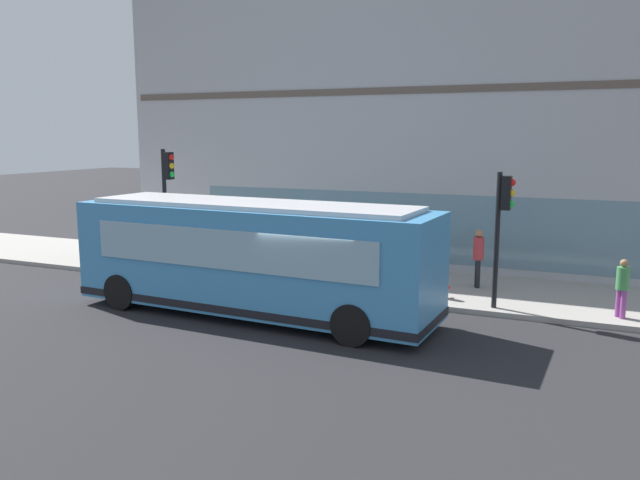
% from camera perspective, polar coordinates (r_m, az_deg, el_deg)
% --- Properties ---
extents(ground, '(120.00, 120.00, 0.00)m').
position_cam_1_polar(ground, '(16.21, 0.31, -7.81)').
color(ground, '#262628').
extents(sidewalk_curb, '(4.61, 40.00, 0.15)m').
position_cam_1_polar(sidewalk_curb, '(20.64, 5.69, -3.86)').
color(sidewalk_curb, '#9E9991').
rests_on(sidewalk_curb, ground).
extents(building_corner, '(6.08, 22.96, 11.47)m').
position_cam_1_polar(building_corner, '(25.22, 9.69, 11.40)').
color(building_corner, '#A8A8AD').
rests_on(building_corner, ground).
extents(city_bus_nearside, '(3.01, 10.15, 3.07)m').
position_cam_1_polar(city_bus_nearside, '(16.99, -6.15, -1.66)').
color(city_bus_nearside, '#3F8CC6').
rests_on(city_bus_nearside, ground).
extents(traffic_light_near_corner, '(0.32, 0.49, 3.70)m').
position_cam_1_polar(traffic_light_near_corner, '(17.53, 16.14, 2.25)').
color(traffic_light_near_corner, black).
rests_on(traffic_light_near_corner, sidewalk_curb).
extents(traffic_light_down_block, '(0.32, 0.49, 4.20)m').
position_cam_1_polar(traffic_light_down_block, '(21.74, -13.59, 4.60)').
color(traffic_light_down_block, black).
rests_on(traffic_light_down_block, sidewalk_curb).
extents(fire_hydrant, '(0.35, 0.35, 0.74)m').
position_cam_1_polar(fire_hydrant, '(18.65, 10.95, -4.05)').
color(fire_hydrant, red).
rests_on(fire_hydrant, sidewalk_curb).
extents(pedestrian_near_hydrant, '(0.32, 0.32, 1.81)m').
position_cam_1_polar(pedestrian_near_hydrant, '(20.02, 14.06, -1.23)').
color(pedestrian_near_hydrant, black).
rests_on(pedestrian_near_hydrant, sidewalk_curb).
extents(pedestrian_near_building_entrance, '(0.32, 0.32, 1.65)m').
position_cam_1_polar(pedestrian_near_building_entrance, '(20.70, 7.60, -0.97)').
color(pedestrian_near_building_entrance, '#3F8C4C').
rests_on(pedestrian_near_building_entrance, sidewalk_curb).
extents(pedestrian_walking_along_curb, '(0.32, 0.32, 1.54)m').
position_cam_1_polar(pedestrian_walking_along_curb, '(17.98, 25.58, -3.65)').
color(pedestrian_walking_along_curb, '#8C3F8C').
rests_on(pedestrian_walking_along_curb, sidewalk_curb).
extents(newspaper_vending_box, '(0.44, 0.42, 0.90)m').
position_cam_1_polar(newspaper_vending_box, '(21.03, 4.72, -2.12)').
color(newspaper_vending_box, '#263F99').
rests_on(newspaper_vending_box, sidewalk_curb).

